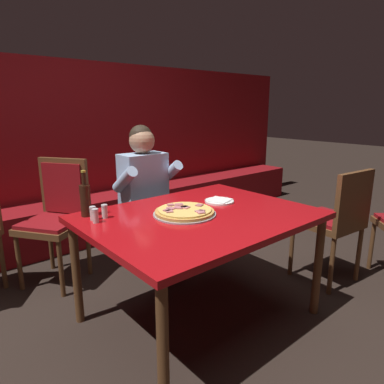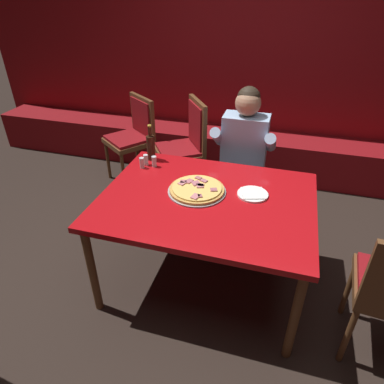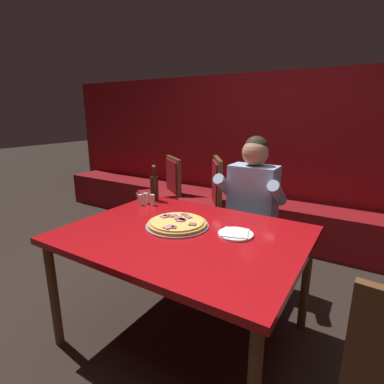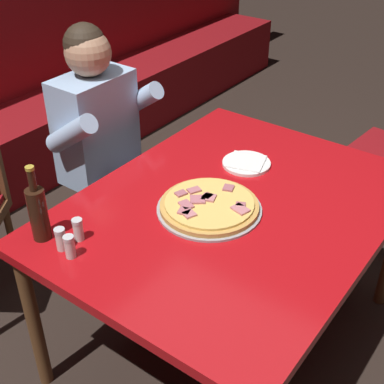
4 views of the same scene
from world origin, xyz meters
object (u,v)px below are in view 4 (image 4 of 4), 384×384
beer_bottle (38,212)px  diner_seated_blue_shirt (110,146)px  main_dining_table (232,218)px  shaker_black_pepper (61,240)px  pizza (209,206)px  plate_white_paper (246,163)px  shaker_oregano (78,230)px  shaker_red_pepper_flakes (70,248)px

beer_bottle → diner_seated_blue_shirt: diner_seated_blue_shirt is taller
main_dining_table → shaker_black_pepper: (-0.58, 0.33, 0.11)m
pizza → plate_white_paper: 0.38m
shaker_black_pepper → diner_seated_blue_shirt: bearing=32.5°
main_dining_table → shaker_oregano: bearing=147.5°
shaker_black_pepper → plate_white_paper: bearing=-13.7°
plate_white_paper → shaker_red_pepper_flakes: 0.89m
diner_seated_blue_shirt → main_dining_table: bearing=-98.7°
plate_white_paper → beer_bottle: bearing=159.9°
main_dining_table → beer_bottle: bearing=142.9°
plate_white_paper → diner_seated_blue_shirt: size_ratio=0.16×
shaker_red_pepper_flakes → beer_bottle: bearing=85.3°
pizza → shaker_red_pepper_flakes: size_ratio=4.68×
pizza → shaker_red_pepper_flakes: bearing=156.3°
beer_bottle → diner_seated_blue_shirt: 0.78m
pizza → beer_bottle: size_ratio=1.38×
shaker_red_pepper_flakes → diner_seated_blue_shirt: diner_seated_blue_shirt is taller
main_dining_table → beer_bottle: (-0.57, 0.43, 0.18)m
main_dining_table → pizza: (-0.08, 0.05, 0.09)m
main_dining_table → beer_bottle: beer_bottle is taller
main_dining_table → beer_bottle: size_ratio=4.88×
diner_seated_blue_shirt → plate_white_paper: bearing=-75.1°
beer_bottle → diner_seated_blue_shirt: (0.69, 0.34, -0.15)m
shaker_oregano → diner_seated_blue_shirt: (0.62, 0.45, -0.08)m
beer_bottle → shaker_red_pepper_flakes: (-0.01, -0.16, -0.07)m
plate_white_paper → shaker_red_pepper_flakes: shaker_red_pepper_flakes is taller
shaker_oregano → plate_white_paper: bearing=-14.3°
pizza → diner_seated_blue_shirt: 0.75m
plate_white_paper → shaker_black_pepper: 0.89m
pizza → shaker_oregano: (-0.42, 0.27, 0.02)m
shaker_oregano → diner_seated_blue_shirt: bearing=35.9°
shaker_black_pepper → shaker_red_pepper_flakes: (-0.01, -0.06, 0.00)m
shaker_oregano → diner_seated_blue_shirt: diner_seated_blue_shirt is taller
beer_bottle → shaker_black_pepper: 0.13m
beer_bottle → plate_white_paper: bearing=-20.1°
pizza → plate_white_paper: (0.38, 0.06, -0.01)m
shaker_oregano → main_dining_table: bearing=-32.5°
pizza → plate_white_paper: size_ratio=1.92×
main_dining_table → shaker_red_pepper_flakes: size_ratio=16.56×
main_dining_table → shaker_black_pepper: shaker_black_pepper is taller
plate_white_paper → diner_seated_blue_shirt: (-0.17, 0.65, -0.05)m
main_dining_table → plate_white_paper: 0.32m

